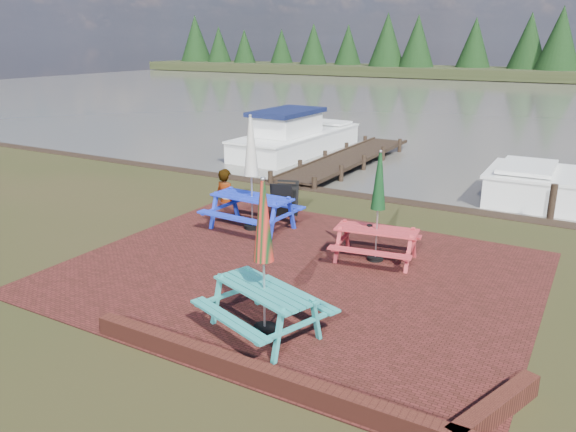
# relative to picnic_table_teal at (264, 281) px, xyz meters

# --- Properties ---
(ground) EXTENTS (120.00, 120.00, 0.00)m
(ground) POSITION_rel_picnic_table_teal_xyz_m (-0.70, 1.33, -0.88)
(ground) COLOR black
(ground) RESTS_ON ground
(paving) EXTENTS (9.00, 7.50, 0.02)m
(paving) POSITION_rel_picnic_table_teal_xyz_m (-0.70, 2.33, -0.87)
(paving) COLOR #381611
(paving) RESTS_ON ground
(brick_wall) EXTENTS (6.21, 1.79, 0.30)m
(brick_wall) POSITION_rel_picnic_table_teal_xyz_m (1.44, -1.09, -0.73)
(brick_wall) COLOR #4C1E16
(brick_wall) RESTS_ON ground
(water) EXTENTS (120.00, 60.00, 0.02)m
(water) POSITION_rel_picnic_table_teal_xyz_m (-0.70, 38.33, -0.88)
(water) COLOR #49473E
(water) RESTS_ON ground
(far_treeline) EXTENTS (120.00, 10.00, 8.10)m
(far_treeline) POSITION_rel_picnic_table_teal_xyz_m (-0.70, 67.33, 2.40)
(far_treeline) COLOR black
(far_treeline) RESTS_ON ground
(picnic_table_teal) EXTENTS (2.24, 2.12, 2.51)m
(picnic_table_teal) POSITION_rel_picnic_table_teal_xyz_m (0.00, 0.00, 0.00)
(picnic_table_teal) COLOR teal
(picnic_table_teal) RESTS_ON ground
(picnic_table_red) EXTENTS (1.89, 1.73, 2.34)m
(picnic_table_red) POSITION_rel_picnic_table_teal_xyz_m (0.42, 3.71, -0.06)
(picnic_table_red) COLOR #B92F35
(picnic_table_red) RESTS_ON ground
(picnic_table_blue) EXTENTS (2.08, 1.87, 2.77)m
(picnic_table_blue) POSITION_rel_picnic_table_teal_xyz_m (-2.96, 4.15, 0.09)
(picnic_table_blue) COLOR #1A31C7
(picnic_table_blue) RESTS_ON ground
(chalkboard) EXTENTS (0.62, 0.70, 0.93)m
(chalkboard) POSITION_rel_picnic_table_teal_xyz_m (-2.80, 5.45, -0.40)
(chalkboard) COLOR black
(chalkboard) RESTS_ON ground
(jetty) EXTENTS (1.76, 9.08, 1.00)m
(jetty) POSITION_rel_picnic_table_teal_xyz_m (-4.20, 12.61, -0.76)
(jetty) COLOR black
(jetty) RESTS_ON ground
(boat_jetty) EXTENTS (2.68, 7.27, 2.09)m
(boat_jetty) POSITION_rel_picnic_table_teal_xyz_m (-7.25, 14.01, -0.46)
(boat_jetty) COLOR white
(boat_jetty) RESTS_ON ground
(person) EXTENTS (0.79, 0.60, 1.94)m
(person) POSITION_rel_picnic_table_teal_xyz_m (-4.93, 5.77, 0.09)
(person) COLOR gray
(person) RESTS_ON ground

